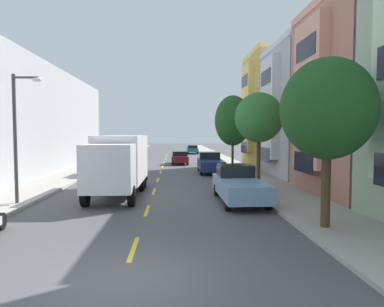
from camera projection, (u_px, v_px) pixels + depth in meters
ground_plane at (164, 164)px, 37.95m from camera, size 160.00×160.00×0.00m
sidewalk_left at (94, 165)px, 35.59m from camera, size 3.20×120.00×0.14m
sidewalk_right at (230, 165)px, 36.31m from camera, size 3.20×120.00×0.14m
lane_centerline_dashes at (162, 169)px, 32.46m from camera, size 0.14×47.20×0.01m
townhouse_third_dove_grey at (346, 114)px, 26.59m from camera, size 12.37×7.72×10.19m
townhouse_fourth_mustard at (299, 112)px, 34.41m from camera, size 10.71×7.72×11.38m
street_tree_nearest at (328, 109)px, 11.68m from camera, size 3.18×3.18×5.79m
street_tree_second at (259, 118)px, 21.13m from camera, size 2.95×2.95×5.73m
street_tree_third at (233, 121)px, 30.59m from camera, size 3.20×3.20×6.60m
street_lamp at (19, 128)px, 15.76m from camera, size 1.35×0.28×5.92m
delivery_box_truck at (119, 161)px, 18.74m from camera, size 2.49×7.48×3.24m
parked_hatchback_silver at (120, 159)px, 35.07m from camera, size 1.78×4.02×1.50m
parked_pickup_sky at (239, 185)px, 16.98m from camera, size 2.06×5.32×1.73m
parked_pickup_navy at (210, 163)px, 29.53m from camera, size 2.08×5.33×1.73m
parked_suv_charcoal at (105, 163)px, 27.38m from camera, size 2.01×4.83×1.93m
parked_pickup_black at (132, 153)px, 45.53m from camera, size 2.04×5.31×1.73m
parked_sedan_teal at (192, 149)px, 57.54m from camera, size 1.81×4.50×1.43m
parked_sedan_forest at (140, 150)px, 55.61m from camera, size 1.80×4.50×1.43m
moving_burgundy_sedan at (180, 157)px, 37.97m from camera, size 1.80×4.50×1.43m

